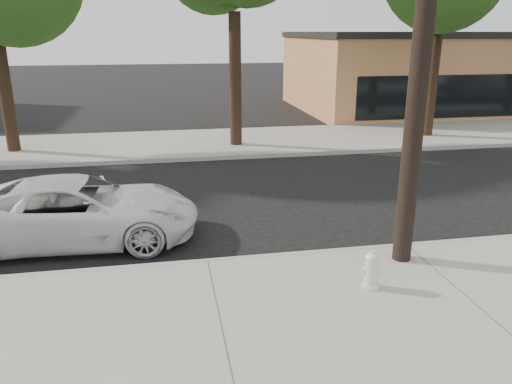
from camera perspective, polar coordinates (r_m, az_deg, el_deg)
ground at (r=11.45m, az=-6.51°, el=-3.93°), size 120.00×120.00×0.00m
near_sidewalk at (r=7.59m, az=-3.98°, el=-15.38°), size 90.00×4.40×0.15m
far_sidewalk at (r=19.57m, az=-8.41°, el=5.45°), size 90.00×5.00×0.15m
curb_near at (r=9.50m, az=-5.55°, el=-8.16°), size 90.00×0.12×0.16m
building_main at (r=31.48m, az=22.00°, el=12.59°), size 18.00×10.00×4.00m
utility_pole at (r=9.00m, az=18.89°, el=19.96°), size 1.40×0.34×9.00m
police_cruiser at (r=11.00m, az=-19.62°, el=-2.00°), size 5.04×2.50×1.37m
fire_hydrant at (r=8.58m, az=13.07°, el=-8.77°), size 0.34×0.30×0.62m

